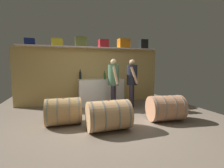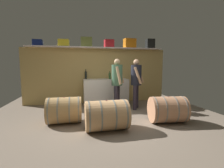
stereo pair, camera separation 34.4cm
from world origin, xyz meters
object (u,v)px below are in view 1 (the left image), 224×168
at_px(toolcase_navy, 30,42).
at_px(visitor_tasting, 132,79).
at_px(wine_bottle_dark, 80,75).
at_px(wine_barrel_near, 63,111).
at_px(toolcase_yellow, 57,42).
at_px(toolcase_olive, 81,42).
at_px(wine_glass, 112,76).
at_px(wine_barrel_far, 109,115).
at_px(wine_bottle_green, 105,76).
at_px(toolcase_red, 103,44).
at_px(red_funnel, 110,77).
at_px(winemaker_pouring, 114,79).
at_px(work_cabinet, 101,92).
at_px(toolcase_black, 143,44).
at_px(toolcase_orange, 124,44).
at_px(wine_barrel_flank, 166,108).

distance_m(toolcase_navy, visitor_tasting, 3.42).
bearing_deg(wine_bottle_dark, wine_barrel_near, -107.57).
relative_size(toolcase_yellow, toolcase_olive, 0.91).
distance_m(wine_glass, wine_barrel_far, 2.65).
bearing_deg(toolcase_yellow, wine_bottle_green, -6.69).
xyz_separation_m(toolcase_red, visitor_tasting, (0.66, -1.04, -1.19)).
xyz_separation_m(red_funnel, wine_barrel_near, (-1.70, -1.93, -0.63)).
relative_size(toolcase_yellow, wine_barrel_far, 0.39).
distance_m(toolcase_red, wine_barrel_far, 3.18).
height_order(wine_bottle_green, winemaker_pouring, winemaker_pouring).
xyz_separation_m(work_cabinet, wine_glass, (0.45, 0.09, 0.54)).
xyz_separation_m(toolcase_black, winemaker_pouring, (-1.53, -1.02, -1.22)).
bearing_deg(toolcase_navy, visitor_tasting, -23.44).
xyz_separation_m(work_cabinet, winemaker_pouring, (0.22, -0.81, 0.51)).
bearing_deg(wine_glass, work_cabinet, -167.98).
relative_size(wine_glass, winemaker_pouring, 0.09).
height_order(toolcase_yellow, toolcase_olive, toolcase_olive).
bearing_deg(wine_bottle_green, toolcase_yellow, 169.53).
bearing_deg(toolcase_olive, toolcase_red, 3.13).
bearing_deg(toolcase_olive, toolcase_orange, 3.13).
height_order(toolcase_black, wine_barrel_far, toolcase_black).
bearing_deg(toolcase_yellow, wine_barrel_flank, -39.59).
xyz_separation_m(toolcase_navy, toolcase_orange, (3.16, 0.00, 0.07)).
distance_m(toolcase_red, toolcase_black, 1.58).
xyz_separation_m(toolcase_navy, toolcase_black, (3.97, 0.00, 0.08)).
bearing_deg(toolcase_orange, toolcase_olive, 175.91).
bearing_deg(wine_barrel_near, toolcase_red, 53.42).
relative_size(toolcase_yellow, visitor_tasting, 0.22).
xyz_separation_m(toolcase_navy, toolcase_yellow, (0.82, 0.00, 0.02)).
bearing_deg(toolcase_yellow, visitor_tasting, -21.32).
relative_size(toolcase_navy, wine_barrel_near, 0.38).
height_order(toolcase_orange, wine_barrel_flank, toolcase_orange).
bearing_deg(toolcase_olive, wine_glass, -3.07).
height_order(toolcase_yellow, red_funnel, toolcase_yellow).
height_order(toolcase_red, winemaker_pouring, toolcase_red).
xyz_separation_m(toolcase_yellow, work_cabinet, (1.40, -0.21, -1.68)).
bearing_deg(toolcase_red, toolcase_black, -1.19).
relative_size(work_cabinet, wine_barrel_flank, 1.73).
bearing_deg(visitor_tasting, wine_barrel_flank, 45.11).
bearing_deg(red_funnel, toolcase_navy, -179.89).
bearing_deg(wine_bottle_green, toolcase_black, 9.96).
distance_m(wine_bottle_green, wine_barrel_near, 2.29).
bearing_deg(toolcase_red, toolcase_olive, 178.81).
height_order(wine_bottle_dark, wine_glass, wine_bottle_dark).
xyz_separation_m(toolcase_yellow, wine_glass, (1.85, -0.12, -1.14)).
xyz_separation_m(toolcase_navy, visitor_tasting, (3.05, -1.04, -1.15)).
bearing_deg(toolcase_olive, toolcase_black, 3.13).
xyz_separation_m(toolcase_black, work_cabinet, (-1.75, -0.21, -1.74)).
height_order(toolcase_yellow, wine_barrel_flank, toolcase_yellow).
bearing_deg(wine_glass, wine_barrel_near, -133.77).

